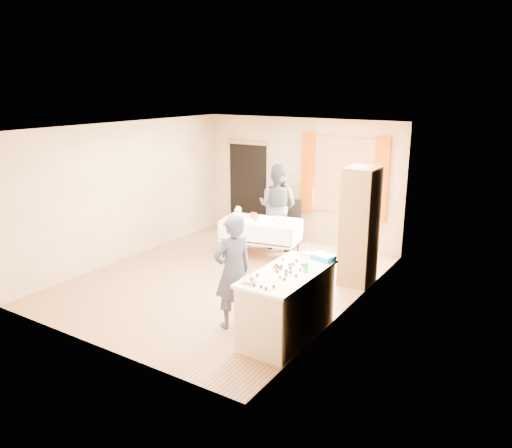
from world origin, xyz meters
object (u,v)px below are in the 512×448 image
Objects in this scene: counter at (287,304)px; party_table at (261,235)px; girl at (233,271)px; chair at (290,230)px; woman at (278,206)px; cabinet at (360,226)px.

counter reaches higher than party_table.
girl is at bearing -169.34° from counter.
woman is (-0.07, -0.41, 0.60)m from chair.
woman is (-2.00, 3.20, 0.42)m from counter.
chair is 0.73m from woman.
chair is 0.57× the size of girl.
cabinet reaches higher than chair.
counter is 0.86m from girl.
party_table is 0.81m from woman.
party_table is at bearing -99.28° from chair.
girl is at bearing 105.81° from woman.
counter is at bearing 124.85° from girl.
chair is (0.04, 1.09, -0.17)m from party_table.
chair is (-2.03, 1.34, -0.71)m from cabinet.
cabinet is 2.58m from girl.
counter is at bearing 117.66° from woman.
party_table is 0.92× the size of woman.
counter is 3.79m from woman.
counter is 0.89× the size of woman.
girl is at bearing -76.99° from party_table.
girl is (-0.87, -2.42, -0.19)m from cabinet.
chair is at bearing 76.41° from party_table.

